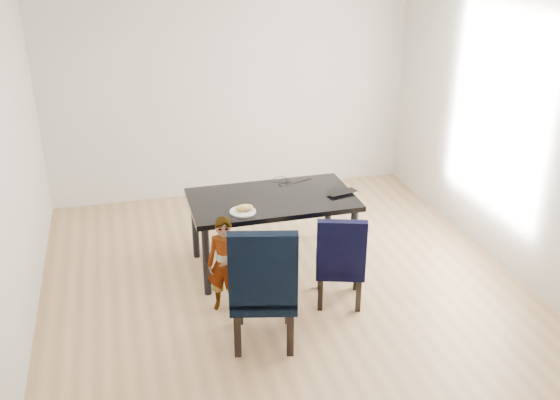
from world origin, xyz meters
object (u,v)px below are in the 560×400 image
object	(u,v)px
dining_table	(272,232)
chair_left	(263,282)
chair_right	(340,257)
laptop	(340,191)
child	(225,265)
plate	(243,212)

from	to	relation	value
dining_table	chair_left	bearing A→B (deg)	-107.69
chair_left	chair_right	world-z (taller)	chair_left
chair_right	dining_table	bearing A→B (deg)	136.98
chair_right	laptop	size ratio (longest dim) A/B	2.94
chair_left	child	world-z (taller)	chair_left
plate	dining_table	bearing A→B (deg)	37.20
dining_table	child	size ratio (longest dim) A/B	1.79
chair_left	plate	size ratio (longest dim) A/B	4.52
laptop	dining_table	bearing A→B (deg)	-16.54
child	chair_right	bearing A→B (deg)	16.52
child	laptop	world-z (taller)	child
dining_table	chair_left	distance (m)	1.25
dining_table	child	xyz separation A→B (m)	(-0.60, -0.65, 0.07)
chair_left	chair_right	bearing A→B (deg)	40.15
dining_table	chair_left	size ratio (longest dim) A/B	1.45
dining_table	chair_right	distance (m)	0.89
plate	laptop	world-z (taller)	laptop
chair_left	chair_right	size ratio (longest dim) A/B	1.24
chair_left	child	xyz separation A→B (m)	(-0.22, 0.53, -0.10)
child	laptop	bearing A→B (deg)	48.64
chair_left	laptop	xyz separation A→B (m)	(1.06, 1.12, 0.21)
chair_right	child	distance (m)	1.03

